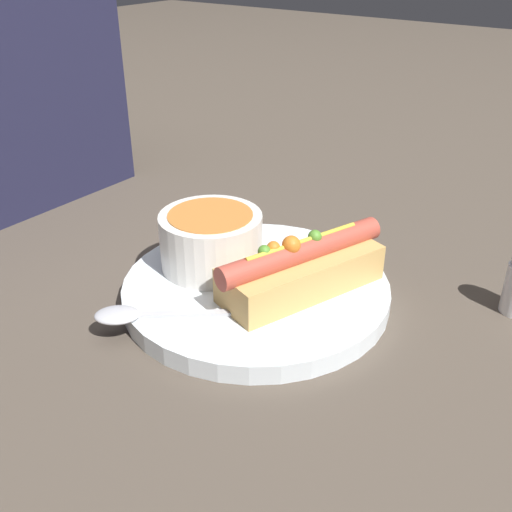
{
  "coord_description": "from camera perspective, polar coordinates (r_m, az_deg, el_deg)",
  "views": [
    {
      "loc": [
        -0.41,
        -0.3,
        0.33
      ],
      "look_at": [
        0.0,
        0.0,
        0.05
      ],
      "focal_mm": 42.0,
      "sensor_mm": 36.0,
      "label": 1
    }
  ],
  "objects": [
    {
      "name": "spoon",
      "position": [
        0.55,
        -10.92,
        -5.53
      ],
      "size": [
        0.12,
        0.14,
        0.01
      ],
      "rotation": [
        0.0,
        0.0,
        2.25
      ],
      "color": "#B7B7BC",
      "rests_on": "dinner_plate"
    },
    {
      "name": "soup_bowl",
      "position": [
        0.61,
        -4.37,
        1.71
      ],
      "size": [
        0.1,
        0.1,
        0.06
      ],
      "color": "silver",
      "rests_on": "dinner_plate"
    },
    {
      "name": "dinner_plate",
      "position": [
        0.6,
        0.0,
        -3.23
      ],
      "size": [
        0.26,
        0.26,
        0.02
      ],
      "color": "white",
      "rests_on": "ground_plane"
    },
    {
      "name": "ground_plane",
      "position": [
        0.6,
        0.0,
        -3.99
      ],
      "size": [
        4.0,
        4.0,
        0.0
      ],
      "primitive_type": "plane",
      "color": "#4C4238"
    },
    {
      "name": "hot_dog",
      "position": [
        0.57,
        4.32,
        -1.16
      ],
      "size": [
        0.18,
        0.11,
        0.06
      ],
      "rotation": [
        0.0,
        0.0,
        -0.34
      ],
      "color": "tan",
      "rests_on": "dinner_plate"
    }
  ]
}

